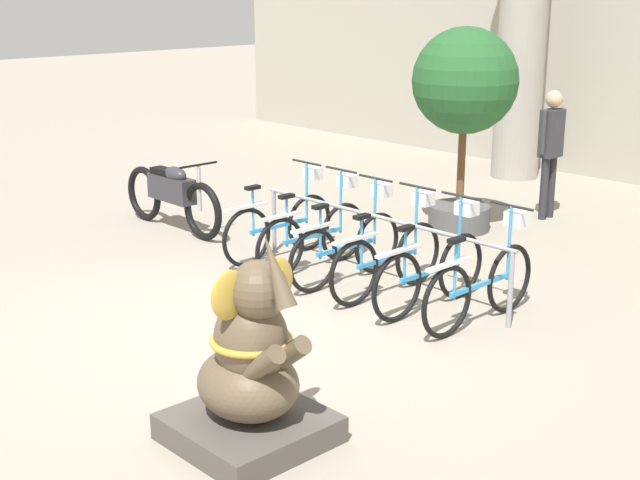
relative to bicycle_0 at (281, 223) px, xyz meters
name	(u,v)px	position (x,y,z in m)	size (l,w,h in m)	color
ground_plane	(230,331)	(1.40, -1.85, -0.41)	(60.00, 60.00, 0.00)	gray
column_left	(524,14)	(-0.76, 5.75, 2.21)	(0.95, 0.95, 5.16)	gray
bike_rack	(378,231)	(1.44, 0.10, 0.18)	(3.47, 0.05, 0.77)	gray
bicycle_0	(281,223)	(0.00, 0.00, 0.00)	(0.48, 1.64, 1.09)	black
bicycle_1	(315,233)	(0.57, 0.00, 0.00)	(0.48, 1.64, 1.09)	black
bicycle_2	(349,244)	(1.15, -0.04, 0.00)	(0.48, 1.64, 1.09)	black
bicycle_3	(389,256)	(1.72, -0.02, 0.00)	(0.48, 1.64, 1.09)	black
bicycle_4	(433,269)	(2.30, -0.03, 0.00)	(0.48, 1.64, 1.09)	black
bicycle_5	(482,282)	(2.87, 0.00, 0.00)	(0.48, 1.64, 1.09)	black
elephant_statue	(251,372)	(3.16, -3.00, 0.12)	(0.99, 0.99, 1.59)	#4C4742
motorcycle	(172,194)	(-1.88, -0.23, 0.06)	(2.07, 0.55, 0.96)	black
person_pedestrian	(551,142)	(1.10, 3.82, 0.63)	(0.23, 0.47, 1.74)	#28282D
potted_tree	(465,92)	(0.65, 2.49, 1.37)	(1.33, 1.33, 2.59)	#4C4C4C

